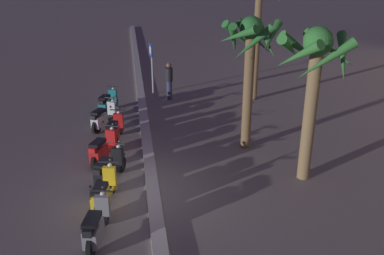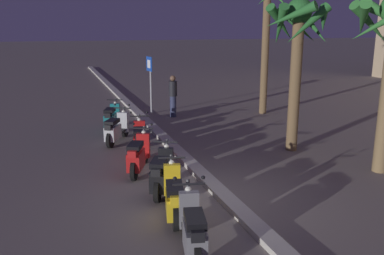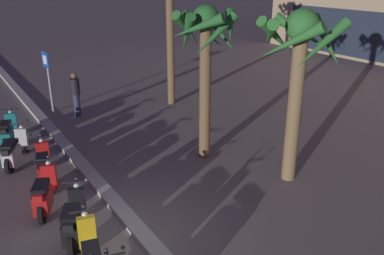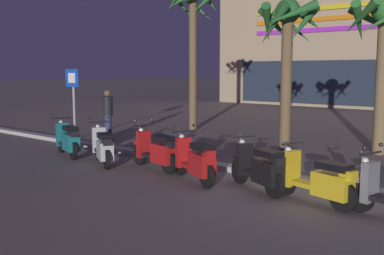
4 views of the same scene
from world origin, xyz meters
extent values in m
plane|color=slate|center=(0.00, 0.00, 0.00)|extent=(200.00, 200.00, 0.00)
cube|color=#BCB7AD|center=(0.00, 0.34, 0.06)|extent=(60.00, 0.36, 0.12)
cylinder|color=black|center=(-7.22, -0.83, 0.26)|extent=(0.52, 0.27, 0.52)
cylinder|color=black|center=(-6.02, -1.26, 0.26)|extent=(0.52, 0.27, 0.52)
cube|color=black|center=(-6.67, -1.03, 0.32)|extent=(0.66, 0.47, 0.08)
cube|color=#197075|center=(-6.23, -1.19, 0.45)|extent=(0.75, 0.53, 0.45)
cube|color=black|center=(-6.21, -1.19, 0.81)|extent=(0.67, 0.49, 0.12)
cube|color=#197075|center=(-7.05, -0.89, 0.55)|extent=(0.25, 0.37, 0.66)
cube|color=#197075|center=(-7.22, -0.83, 0.55)|extent=(0.36, 0.26, 0.08)
cylinder|color=#333338|center=(-7.13, -0.86, 0.70)|extent=(0.29, 0.16, 0.69)
cylinder|color=black|center=(-7.05, -0.89, 1.02)|extent=(0.23, 0.54, 0.04)
sphere|color=white|center=(-7.14, -0.85, 0.88)|extent=(0.12, 0.12, 0.12)
cube|color=black|center=(-5.95, -1.29, 0.71)|extent=(0.29, 0.27, 0.16)
cylinder|color=black|center=(-5.58, -0.79, 0.26)|extent=(0.50, 0.34, 0.52)
cylinder|color=black|center=(-4.44, -1.44, 0.26)|extent=(0.50, 0.34, 0.52)
cube|color=black|center=(-5.05, -1.09, 0.32)|extent=(0.66, 0.54, 0.08)
cube|color=silver|center=(-4.63, -1.33, 0.43)|extent=(0.75, 0.62, 0.43)
cube|color=black|center=(-4.62, -1.34, 0.78)|extent=(0.67, 0.56, 0.12)
cube|color=silver|center=(-5.42, -0.88, 0.55)|extent=(0.29, 0.36, 0.66)
cube|color=silver|center=(-5.58, -0.79, 0.55)|extent=(0.36, 0.30, 0.08)
cylinder|color=#333338|center=(-5.49, -0.84, 0.70)|extent=(0.28, 0.20, 0.69)
cylinder|color=black|center=(-5.42, -0.88, 1.02)|extent=(0.31, 0.51, 0.04)
sphere|color=white|center=(-5.51, -0.83, 0.88)|extent=(0.12, 0.12, 0.12)
cube|color=black|center=(-4.37, -1.48, 0.68)|extent=(0.31, 0.29, 0.16)
sphere|color=black|center=(-5.52, -1.10, 1.14)|extent=(0.07, 0.07, 0.07)
sphere|color=black|center=(-5.29, -0.69, 1.14)|extent=(0.07, 0.07, 0.07)
cylinder|color=black|center=(-4.20, -0.58, 0.26)|extent=(0.53, 0.21, 0.52)
cylinder|color=black|center=(-2.96, -0.85, 0.26)|extent=(0.53, 0.21, 0.52)
cube|color=black|center=(-3.63, -0.71, 0.32)|extent=(0.65, 0.40, 0.08)
cube|color=red|center=(-3.18, -0.81, 0.44)|extent=(0.73, 0.46, 0.45)
cube|color=black|center=(-3.16, -0.81, 0.80)|extent=(0.65, 0.42, 0.12)
cube|color=red|center=(-4.03, -0.62, 0.55)|extent=(0.21, 0.36, 0.66)
cube|color=red|center=(-4.20, -0.58, 0.55)|extent=(0.35, 0.23, 0.08)
cylinder|color=#333338|center=(-4.11, -0.60, 0.70)|extent=(0.29, 0.13, 0.69)
cylinder|color=black|center=(-4.03, -0.62, 1.02)|extent=(0.16, 0.56, 0.04)
sphere|color=white|center=(-4.13, -0.60, 0.88)|extent=(0.12, 0.12, 0.12)
cube|color=black|center=(-2.88, -0.87, 0.70)|extent=(0.28, 0.25, 0.16)
sphere|color=black|center=(-4.06, -0.86, 1.14)|extent=(0.07, 0.07, 0.07)
sphere|color=black|center=(-3.96, -0.39, 1.14)|extent=(0.07, 0.07, 0.07)
cylinder|color=black|center=(-2.70, -0.76, 0.26)|extent=(0.52, 0.30, 0.52)
cylinder|color=black|center=(-1.52, -1.29, 0.26)|extent=(0.52, 0.30, 0.52)
cube|color=red|center=(-2.16, -1.00, 0.32)|extent=(0.66, 0.50, 0.08)
cube|color=red|center=(-1.73, -1.20, 0.44)|extent=(0.75, 0.57, 0.45)
cube|color=black|center=(-1.71, -1.20, 0.80)|extent=(0.67, 0.52, 0.12)
cube|color=red|center=(-2.53, -0.83, 0.55)|extent=(0.27, 0.37, 0.66)
cube|color=red|center=(-2.70, -0.76, 0.55)|extent=(0.36, 0.28, 0.08)
cylinder|color=#333338|center=(-2.61, -0.80, 0.70)|extent=(0.29, 0.18, 0.69)
cylinder|color=black|center=(-2.53, -0.83, 1.02)|extent=(0.27, 0.53, 0.04)
sphere|color=white|center=(-2.62, -0.79, 0.88)|extent=(0.12, 0.12, 0.12)
cube|color=red|center=(-1.45, -1.32, 0.70)|extent=(0.30, 0.28, 0.16)
sphere|color=black|center=(-2.61, -1.06, 1.14)|extent=(0.07, 0.07, 0.07)
sphere|color=black|center=(-2.42, -0.62, 1.14)|extent=(0.07, 0.07, 0.07)
cylinder|color=black|center=(-1.24, -0.54, 0.26)|extent=(0.51, 0.31, 0.52)
cylinder|color=black|center=(-0.12, -1.06, 0.26)|extent=(0.51, 0.31, 0.52)
cube|color=black|center=(-0.72, -0.78, 0.32)|extent=(0.66, 0.51, 0.08)
cube|color=black|center=(-0.32, -0.97, 0.45)|extent=(0.75, 0.58, 0.45)
cube|color=black|center=(-0.30, -0.98, 0.81)|extent=(0.67, 0.53, 0.12)
cube|color=black|center=(-1.08, -0.61, 0.55)|extent=(0.27, 0.37, 0.66)
cube|color=black|center=(-1.24, -0.54, 0.55)|extent=(0.36, 0.28, 0.08)
cylinder|color=#333338|center=(-1.15, -0.58, 0.70)|extent=(0.29, 0.18, 0.69)
cylinder|color=black|center=(-1.08, -0.61, 1.02)|extent=(0.28, 0.52, 0.04)
sphere|color=white|center=(-1.17, -0.57, 0.88)|extent=(0.12, 0.12, 0.12)
cube|color=black|center=(-0.05, -1.10, 0.71)|extent=(0.30, 0.28, 0.16)
cylinder|color=black|center=(-0.08, -0.76, 0.26)|extent=(0.53, 0.22, 0.52)
cube|color=gold|center=(0.50, -0.90, 0.32)|extent=(0.65, 0.41, 0.08)
cube|color=black|center=(0.99, -1.01, 0.74)|extent=(0.65, 0.43, 0.12)
cube|color=gold|center=(0.09, -0.80, 0.55)|extent=(0.21, 0.36, 0.66)
cube|color=gold|center=(-0.08, -0.76, 0.55)|extent=(0.35, 0.23, 0.08)
cylinder|color=#333338|center=(0.02, -0.79, 0.70)|extent=(0.29, 0.13, 0.69)
cylinder|color=black|center=(0.09, -0.80, 1.02)|extent=(0.17, 0.55, 0.04)
sphere|color=white|center=(0.00, -0.78, 0.88)|extent=(0.12, 0.12, 0.12)
sphere|color=black|center=(1.53, -1.17, 1.14)|extent=(0.07, 0.07, 0.07)
sphere|color=black|center=(1.63, -0.70, 1.14)|extent=(0.07, 0.07, 0.07)
cylinder|color=#939399|center=(-9.02, 0.94, 1.20)|extent=(0.09, 0.09, 2.40)
cube|color=#1947B7|center=(-9.01, 0.88, 2.10)|extent=(0.60, 0.10, 0.60)
cube|color=white|center=(-9.01, 0.87, 2.10)|extent=(0.33, 0.06, 0.33)
cylinder|color=olive|center=(-0.11, 4.80, 2.01)|extent=(0.36, 0.36, 4.02)
sphere|color=#337A33|center=(-0.11, 4.80, 4.02)|extent=(0.79, 0.79, 0.79)
cone|color=#337A33|center=(0.57, 4.73, 3.67)|extent=(0.42, 1.54, 1.14)
cone|color=#337A33|center=(0.12, 5.42, 3.65)|extent=(1.50, 0.77, 1.18)
cone|color=#337A33|center=(-0.57, 5.35, 3.74)|extent=(1.39, 1.22, 1.02)
cone|color=#337A33|center=(-0.78, 4.66, 3.67)|extent=(0.57, 1.54, 1.14)
cone|color=#337A33|center=(-0.57, 4.22, 3.77)|extent=(1.42, 1.22, 0.95)
cone|color=#337A33|center=(0.18, 4.15, 3.72)|extent=(1.54, 0.89, 1.05)
cylinder|color=brown|center=(-2.47, 3.68, 2.02)|extent=(0.33, 0.33, 4.04)
sphere|color=#286B2D|center=(-2.47, 3.68, 4.04)|extent=(0.72, 0.72, 0.72)
cone|color=#286B2D|center=(-1.93, 3.60, 3.66)|extent=(0.48, 1.31, 1.17)
cone|color=#286B2D|center=(-2.09, 4.21, 3.82)|extent=(1.32, 1.07, 0.90)
cone|color=#286B2D|center=(-2.61, 4.22, 3.66)|extent=(1.31, 0.60, 1.17)
cone|color=#286B2D|center=(-2.97, 3.93, 3.66)|extent=(0.83, 1.28, 1.17)
cone|color=#286B2D|center=(-3.00, 3.43, 3.70)|extent=(0.84, 1.32, 1.11)
cone|color=#286B2D|center=(-2.66, 3.19, 3.63)|extent=(1.26, 0.70, 1.22)
cone|color=#286B2D|center=(-2.07, 3.14, 3.88)|extent=(1.34, 1.10, 0.79)
cylinder|color=brown|center=(-7.51, 5.45, 2.65)|extent=(0.31, 0.31, 5.29)
cylinder|color=#2D3351|center=(-8.08, 1.63, 0.43)|extent=(0.26, 0.26, 0.86)
cylinder|color=black|center=(-8.08, 1.63, 1.16)|extent=(0.34, 0.34, 0.61)
sphere|color=brown|center=(-8.08, 1.63, 1.58)|extent=(0.23, 0.23, 0.23)
camera|label=1|loc=(10.20, -0.10, 6.04)|focal=39.09mm
camera|label=2|loc=(7.71, -2.99, 3.63)|focal=38.21mm
camera|label=3|loc=(6.66, -2.62, 5.22)|focal=37.91mm
camera|label=4|loc=(3.95, -8.29, 2.34)|focal=42.39mm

